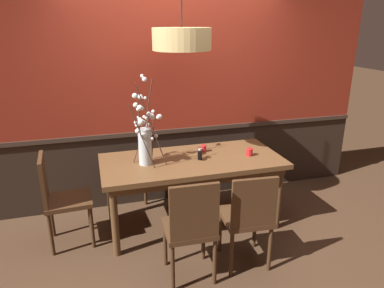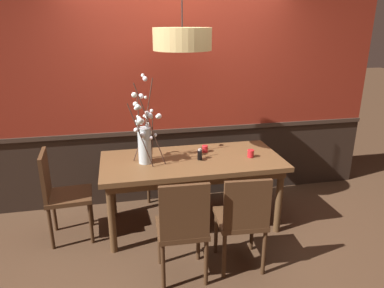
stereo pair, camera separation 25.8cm
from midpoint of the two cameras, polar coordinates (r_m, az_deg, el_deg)
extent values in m
plane|color=#4C3321|center=(4.04, -1.87, -12.57)|extent=(24.00, 24.00, 0.00)
cube|color=#2D2119|center=(4.46, -4.21, -3.18)|extent=(4.83, 0.12, 0.87)
cube|color=#3E2E24|center=(4.30, -4.32, 2.36)|extent=(4.83, 0.14, 0.05)
cube|color=maroon|center=(4.15, -4.66, 14.19)|extent=(4.83, 0.12, 1.81)
cube|color=brown|center=(3.71, -1.99, -2.81)|extent=(1.88, 0.87, 0.05)
cube|color=brown|center=(3.73, -1.98, -3.74)|extent=(1.77, 0.76, 0.08)
cylinder|color=brown|center=(3.47, -14.46, -12.10)|extent=(0.07, 0.07, 0.71)
cylinder|color=brown|center=(3.86, 11.84, -8.54)|extent=(0.07, 0.07, 0.71)
cylinder|color=brown|center=(4.08, -14.88, -7.20)|extent=(0.07, 0.07, 0.71)
cylinder|color=brown|center=(4.42, 7.70, -4.63)|extent=(0.07, 0.07, 0.71)
cube|color=#4C301C|center=(3.75, -21.14, -8.50)|extent=(0.46, 0.43, 0.04)
cube|color=#4C301C|center=(3.66, -24.69, -5.29)|extent=(0.06, 0.38, 0.46)
cylinder|color=#412917|center=(4.00, -18.00, -10.24)|extent=(0.04, 0.04, 0.44)
cylinder|color=#412917|center=(3.71, -17.77, -12.72)|extent=(0.04, 0.04, 0.44)
cylinder|color=#412917|center=(4.03, -23.40, -10.78)|extent=(0.04, 0.04, 0.44)
cylinder|color=#412917|center=(3.73, -23.65, -13.29)|extent=(0.04, 0.04, 0.44)
cube|color=#4C301C|center=(4.45, -7.44, -3.09)|extent=(0.45, 0.42, 0.04)
cube|color=#4C301C|center=(4.52, -8.07, 0.88)|extent=(0.41, 0.06, 0.49)
cylinder|color=#412917|center=(4.43, -4.48, -6.44)|extent=(0.04, 0.04, 0.43)
cylinder|color=#412917|center=(4.36, -9.23, -7.07)|extent=(0.04, 0.04, 0.43)
cylinder|color=#412917|center=(4.73, -5.55, -4.76)|extent=(0.04, 0.04, 0.43)
cylinder|color=#412917|center=(4.67, -9.99, -5.31)|extent=(0.04, 0.04, 0.43)
cube|color=#4C301C|center=(3.08, -2.96, -13.44)|extent=(0.43, 0.42, 0.04)
cube|color=#4C301C|center=(2.79, -2.29, -10.99)|extent=(0.40, 0.05, 0.47)
cylinder|color=#412917|center=(3.34, -6.63, -15.73)|extent=(0.04, 0.04, 0.44)
cylinder|color=#412917|center=(3.39, -0.41, -14.99)|extent=(0.04, 0.04, 0.44)
cylinder|color=#412917|center=(3.06, -5.69, -19.38)|extent=(0.04, 0.04, 0.44)
cylinder|color=#412917|center=(3.12, 1.20, -18.46)|extent=(0.04, 0.04, 0.44)
cube|color=#4C301C|center=(3.26, 6.28, -11.61)|extent=(0.44, 0.45, 0.04)
cube|color=#4C301C|center=(2.98, 7.57, -9.42)|extent=(0.39, 0.07, 0.44)
cylinder|color=#412917|center=(3.49, 2.35, -13.90)|extent=(0.04, 0.04, 0.44)
cylinder|color=#412917|center=(3.58, 8.00, -13.15)|extent=(0.04, 0.04, 0.44)
cylinder|color=#412917|center=(3.20, 3.99, -17.32)|extent=(0.04, 0.04, 0.44)
cylinder|color=#412917|center=(3.30, 10.16, -16.36)|extent=(0.04, 0.04, 0.44)
cylinder|color=silver|center=(3.55, -9.62, -0.47)|extent=(0.13, 0.13, 0.37)
cylinder|color=silver|center=(3.60, -9.50, -2.57)|extent=(0.12, 0.12, 0.08)
cylinder|color=#472D23|center=(3.56, -9.51, 3.65)|extent=(0.17, 0.02, 0.84)
sphere|color=white|center=(3.56, -9.77, 4.30)|extent=(0.03, 0.03, 0.03)
sphere|color=white|center=(3.56, -10.39, 7.45)|extent=(0.05, 0.05, 0.05)
sphere|color=white|center=(3.58, -9.20, 3.08)|extent=(0.04, 0.04, 0.04)
sphere|color=white|center=(3.52, -9.77, 10.20)|extent=(0.05, 0.05, 0.05)
sphere|color=white|center=(3.55, -10.16, 10.72)|extent=(0.04, 0.04, 0.04)
sphere|color=white|center=(3.53, -9.64, 7.28)|extent=(0.03, 0.03, 0.03)
cylinder|color=#472D23|center=(3.38, -8.68, 2.77)|extent=(0.29, 0.06, 0.83)
sphere|color=white|center=(3.29, -8.73, 4.45)|extent=(0.05, 0.05, 0.05)
sphere|color=white|center=(3.30, -8.58, 4.14)|extent=(0.03, 0.03, 0.03)
sphere|color=white|center=(3.33, -8.49, 5.18)|extent=(0.03, 0.03, 0.03)
sphere|color=white|center=(3.29, -9.20, 4.79)|extent=(0.04, 0.04, 0.04)
cylinder|color=#472D23|center=(3.50, -10.47, 2.05)|extent=(0.02, 0.10, 0.69)
sphere|color=white|center=(3.44, -10.56, 3.79)|extent=(0.05, 0.05, 0.05)
sphere|color=white|center=(3.38, -11.38, 7.59)|extent=(0.05, 0.05, 0.05)
sphere|color=white|center=(3.46, -11.20, 6.14)|extent=(0.05, 0.05, 0.05)
sphere|color=white|center=(3.50, -10.71, 2.16)|extent=(0.05, 0.05, 0.05)
sphere|color=white|center=(3.49, -10.80, 4.14)|extent=(0.03, 0.03, 0.03)
cylinder|color=#472D23|center=(3.56, -9.49, 0.74)|extent=(0.07, 0.02, 0.49)
sphere|color=white|center=(3.53, -9.69, 1.53)|extent=(0.04, 0.04, 0.04)
sphere|color=white|center=(3.54, -9.41, 4.13)|extent=(0.03, 0.03, 0.03)
sphere|color=white|center=(3.55, -9.29, 2.33)|extent=(0.03, 0.03, 0.03)
sphere|color=white|center=(3.55, -8.96, 1.56)|extent=(0.06, 0.06, 0.06)
sphere|color=white|center=(3.54, -9.84, 1.41)|extent=(0.05, 0.05, 0.05)
sphere|color=white|center=(3.53, -9.29, 2.90)|extent=(0.03, 0.03, 0.03)
cylinder|color=#472D23|center=(3.63, -10.14, 0.94)|extent=(0.21, 0.09, 0.48)
sphere|color=white|center=(3.65, -10.82, 2.07)|extent=(0.04, 0.04, 0.04)
sphere|color=white|center=(3.64, -10.92, 2.94)|extent=(0.03, 0.03, 0.03)
sphere|color=white|center=(3.65, -10.24, 1.09)|extent=(0.05, 0.05, 0.05)
sphere|color=white|center=(3.65, -10.28, 3.06)|extent=(0.03, 0.03, 0.03)
sphere|color=white|center=(3.62, -10.24, 1.28)|extent=(0.06, 0.06, 0.06)
sphere|color=white|center=(3.63, -11.10, 3.40)|extent=(0.03, 0.03, 0.03)
cylinder|color=#472D23|center=(3.48, -10.09, 0.34)|extent=(0.10, 0.03, 0.50)
sphere|color=white|center=(3.37, -10.28, 3.51)|extent=(0.05, 0.05, 0.05)
sphere|color=white|center=(3.40, -10.11, 3.40)|extent=(0.03, 0.03, 0.03)
sphere|color=white|center=(3.44, -9.94, 1.18)|extent=(0.05, 0.05, 0.05)
sphere|color=white|center=(3.36, -10.41, 3.45)|extent=(0.05, 0.05, 0.05)
sphere|color=white|center=(3.41, -10.00, 3.47)|extent=(0.04, 0.04, 0.04)
sphere|color=white|center=(3.39, -10.51, 3.26)|extent=(0.05, 0.05, 0.05)
cylinder|color=#472D23|center=(3.53, -8.43, 0.62)|extent=(0.03, 0.12, 0.50)
sphere|color=white|center=(3.49, -8.58, 0.81)|extent=(0.04, 0.04, 0.04)
sphere|color=white|center=(3.50, -7.92, 1.27)|extent=(0.04, 0.04, 0.04)
sphere|color=white|center=(3.48, -7.39, 4.36)|extent=(0.05, 0.05, 0.05)
sphere|color=white|center=(3.46, -7.59, 4.25)|extent=(0.04, 0.04, 0.04)
cylinder|color=#472D23|center=(3.40, -10.22, 1.08)|extent=(0.22, 0.05, 0.64)
sphere|color=white|center=(3.38, -10.95, 2.00)|extent=(0.04, 0.04, 0.04)
sphere|color=white|center=(3.23, -10.37, 5.65)|extent=(0.04, 0.04, 0.04)
sphere|color=white|center=(3.21, -10.68, 5.73)|extent=(0.05, 0.05, 0.05)
sphere|color=white|center=(3.23, -10.95, 5.48)|extent=(0.04, 0.04, 0.04)
cylinder|color=red|center=(3.89, -0.03, -0.75)|extent=(0.06, 0.06, 0.07)
torus|color=red|center=(3.88, -0.03, -0.30)|extent=(0.07, 0.07, 0.01)
cylinder|color=silver|center=(3.89, -0.03, -0.91)|extent=(0.04, 0.04, 0.04)
cylinder|color=red|center=(3.80, 7.34, -1.32)|extent=(0.07, 0.07, 0.08)
torus|color=red|center=(3.79, 7.36, -0.80)|extent=(0.07, 0.07, 0.01)
cylinder|color=silver|center=(3.81, 7.33, -1.49)|extent=(0.05, 0.05, 0.04)
cylinder|color=black|center=(3.67, -0.74, -1.77)|extent=(0.05, 0.05, 0.10)
cylinder|color=beige|center=(3.65, -0.74, -0.90)|extent=(0.04, 0.04, 0.02)
cylinder|color=tan|center=(3.50, -3.85, 16.51)|extent=(0.56, 0.56, 0.21)
sphere|color=#F9EAB7|center=(3.51, -3.84, 16.00)|extent=(0.14, 0.14, 0.14)
camera|label=1|loc=(0.13, -92.03, -0.70)|focal=33.14mm
camera|label=2|loc=(0.13, 87.97, 0.70)|focal=33.14mm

